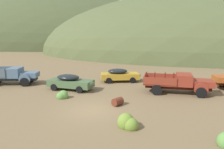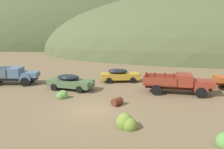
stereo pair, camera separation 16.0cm
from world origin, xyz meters
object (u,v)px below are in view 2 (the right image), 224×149
object	(u,v)px
truck_chalk_blue	(14,75)
car_weathered_green	(72,82)
car_mustard	(121,75)
truck_rust_red	(182,83)
oil_drum_by_truck	(117,102)

from	to	relation	value
truck_chalk_blue	car_weathered_green	distance (m)	7.29
car_mustard	truck_rust_red	world-z (taller)	truck_rust_red
car_weathered_green	car_mustard	world-z (taller)	same
truck_chalk_blue	truck_rust_red	xyz separation A→B (m)	(17.88, -2.24, -0.01)
car_weathered_green	truck_rust_red	world-z (taller)	truck_rust_red
car_weathered_green	car_mustard	distance (m)	6.32
car_weathered_green	oil_drum_by_truck	size ratio (longest dim) A/B	4.86
truck_chalk_blue	car_mustard	size ratio (longest dim) A/B	1.27
car_weathered_green	oil_drum_by_truck	xyz separation A→B (m)	(4.86, -4.34, -0.50)
car_weathered_green	truck_rust_red	xyz separation A→B (m)	(10.80, -0.48, 0.19)
truck_chalk_blue	truck_rust_red	world-z (taller)	truck_rust_red
car_mustard	truck_rust_red	distance (m)	7.54
car_weathered_green	car_mustard	xyz separation A→B (m)	(4.81, 4.09, -0.00)
car_mustard	truck_rust_red	size ratio (longest dim) A/B	0.75
truck_rust_red	oil_drum_by_truck	world-z (taller)	truck_rust_red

